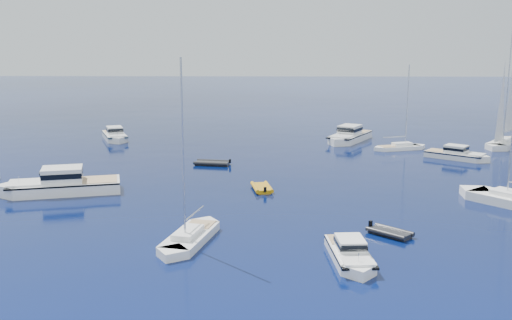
{
  "coord_description": "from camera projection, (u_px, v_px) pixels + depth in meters",
  "views": [
    {
      "loc": [
        1.73,
        -31.45,
        14.01
      ],
      "look_at": [
        0.49,
        26.45,
        2.2
      ],
      "focal_mm": 41.55,
      "sensor_mm": 36.0,
      "label": 1
    }
  ],
  "objects": [
    {
      "name": "motor_cruiser_centre",
      "position": [
        61.0,
        193.0,
        54.95
      ],
      "size": [
        12.46,
        6.61,
        3.13
      ],
      "primitive_type": null,
      "rotation": [
        0.0,
        0.0,
        1.83
      ],
      "color": "silver",
      "rests_on": "ground"
    },
    {
      "name": "sailboat_sails_far",
      "position": [
        505.0,
        146.0,
        79.24
      ],
      "size": [
        9.08,
        10.41,
        16.18
      ],
      "primitive_type": null,
      "rotation": [
        0.0,
        0.0,
        2.47
      ],
      "color": "silver",
      "rests_on": "ground"
    },
    {
      "name": "motor_cruiser_horizon",
      "position": [
        115.0,
        140.0,
        84.45
      ],
      "size": [
        5.9,
        9.34,
        2.35
      ],
      "primitive_type": null,
      "rotation": [
        0.0,
        0.0,
        3.53
      ],
      "color": "silver",
      "rests_on": "ground"
    },
    {
      "name": "tender_grey_far",
      "position": [
        212.0,
        165.0,
        67.43
      ],
      "size": [
        4.51,
        2.94,
        0.95
      ],
      "primitive_type": null,
      "rotation": [
        0.0,
        0.0,
        1.4
      ],
      "color": "black",
      "rests_on": "ground"
    },
    {
      "name": "sailboat_fore",
      "position": [
        190.0,
        242.0,
        41.78
      ],
      "size": [
        4.38,
        9.41,
        13.39
      ],
      "primitive_type": null,
      "rotation": [
        0.0,
        0.0,
        2.91
      ],
      "color": "white",
      "rests_on": "ground"
    },
    {
      "name": "sailboat_centre",
      "position": [
        400.0,
        150.0,
        76.75
      ],
      "size": [
        7.95,
        4.2,
        11.32
      ],
      "primitive_type": null,
      "rotation": [
        0.0,
        0.0,
        5.01
      ],
      "color": "white",
      "rests_on": "ground"
    },
    {
      "name": "tender_yellow",
      "position": [
        262.0,
        190.0,
        56.14
      ],
      "size": [
        2.64,
        4.01,
        0.95
      ],
      "primitive_type": null,
      "rotation": [
        0.0,
        0.0,
        0.17
      ],
      "color": "#C3870B",
      "rests_on": "ground"
    },
    {
      "name": "ground",
      "position": [
        237.0,
        291.0,
        33.64
      ],
      "size": [
        400.0,
        400.0,
        0.0
      ],
      "primitive_type": "plane",
      "color": "navy",
      "rests_on": "ground"
    },
    {
      "name": "motor_cruiser_near",
      "position": [
        350.0,
        261.0,
        38.11
      ],
      "size": [
        2.84,
        7.57,
        1.95
      ],
      "primitive_type": null,
      "rotation": [
        0.0,
        0.0,
        3.22
      ],
      "color": "white",
      "rests_on": "ground"
    },
    {
      "name": "motor_cruiser_distant",
      "position": [
        349.0,
        141.0,
        83.01
      ],
      "size": [
        8.27,
        11.21,
        2.88
      ],
      "primitive_type": null,
      "rotation": [
        0.0,
        0.0,
        2.63
      ],
      "color": "silver",
      "rests_on": "ground"
    },
    {
      "name": "tender_grey_near",
      "position": [
        390.0,
        235.0,
        43.13
      ],
      "size": [
        3.74,
        3.68,
        0.95
      ],
      "primitive_type": null,
      "rotation": [
        0.0,
        0.0,
        3.95
      ],
      "color": "black",
      "rests_on": "ground"
    },
    {
      "name": "motor_cruiser_far_r",
      "position": [
        457.0,
        159.0,
        70.68
      ],
      "size": [
        7.97,
        6.88,
        2.13
      ],
      "primitive_type": null,
      "rotation": [
        0.0,
        0.0,
        4.06
      ],
      "color": "silver",
      "rests_on": "ground"
    }
  ]
}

